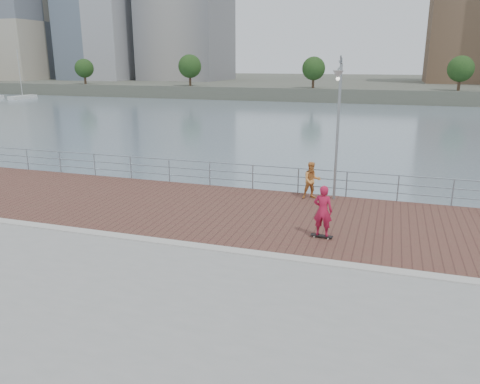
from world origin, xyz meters
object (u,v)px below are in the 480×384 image
(guardrail, at_px, (275,176))
(bystander, at_px, (312,180))
(skateboarder, at_px, (323,211))
(street_lamp, at_px, (338,105))

(guardrail, relative_size, bystander, 25.33)
(skateboarder, height_order, bystander, skateboarder)
(guardrail, bearing_deg, bystander, -22.21)
(bystander, bearing_deg, guardrail, 134.44)
(skateboarder, xyz_separation_m, bystander, (-1.09, 4.36, -0.15))
(street_lamp, relative_size, skateboarder, 3.29)
(skateboarder, bearing_deg, street_lamp, -83.32)
(skateboarder, distance_m, bystander, 4.50)
(guardrail, distance_m, street_lamp, 4.25)
(street_lamp, height_order, skateboarder, street_lamp)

